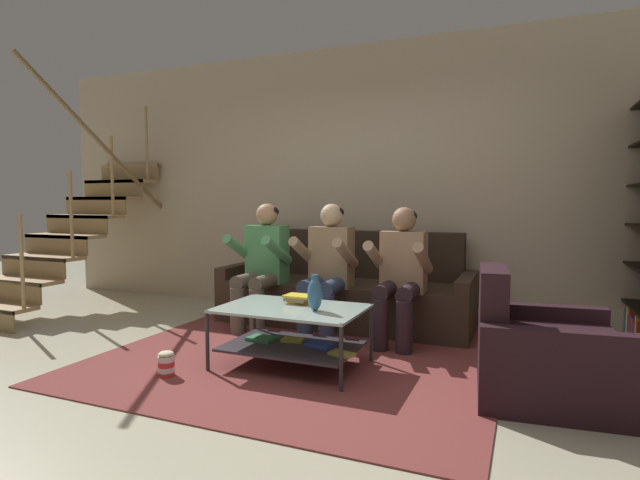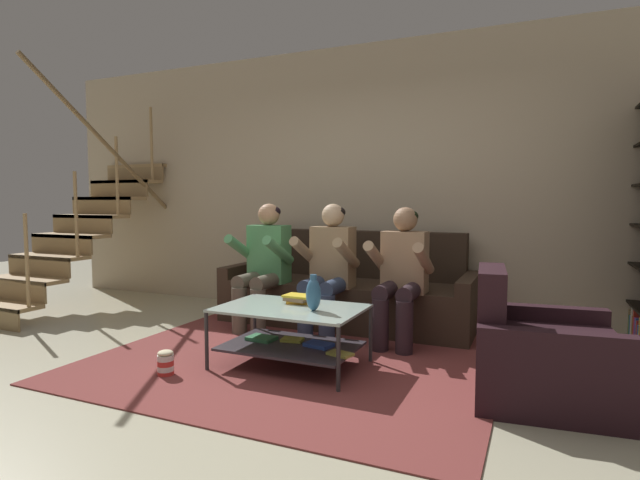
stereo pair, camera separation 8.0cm
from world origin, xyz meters
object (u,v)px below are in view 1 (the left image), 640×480
object	(u,v)px
person_seated_left	(262,261)
popcorn_tub	(166,364)
couch	(347,293)
person_seated_right	(401,270)
book_stack	(300,299)
person_seated_middle	(327,264)
coffee_table	(292,328)
armchair	(541,356)
vase	(315,294)

from	to	relation	value
person_seated_left	popcorn_tub	size ratio (longest dim) A/B	6.52
couch	person_seated_right	size ratio (longest dim) A/B	2.11
person_seated_left	popcorn_tub	xyz separation A→B (m)	(0.05, -1.44, -0.56)
book_stack	couch	bearing A→B (deg)	93.39
person_seated_middle	coffee_table	world-z (taller)	person_seated_middle
person_seated_left	person_seated_middle	xyz separation A→B (m)	(0.68, -0.00, -0.00)
couch	popcorn_tub	distance (m)	2.08
person_seated_right	popcorn_tub	world-z (taller)	person_seated_right
couch	person_seated_middle	size ratio (longest dim) A/B	2.07
person_seated_left	armchair	world-z (taller)	person_seated_left
armchair	person_seated_right	bearing A→B (deg)	142.18
vase	person_seated_right	bearing A→B (deg)	67.69
person_seated_right	armchair	world-z (taller)	person_seated_right
couch	person_seated_middle	distance (m)	0.63
person_seated_middle	book_stack	distance (m)	0.78
person_seated_left	popcorn_tub	world-z (taller)	person_seated_left
person_seated_left	book_stack	distance (m)	1.08
person_seated_middle	armchair	bearing A→B (deg)	-25.68
coffee_table	armchair	xyz separation A→B (m)	(1.69, 0.06, -0.02)
person_seated_left	person_seated_right	world-z (taller)	person_seated_left
couch	popcorn_tub	xyz separation A→B (m)	(-0.63, -1.97, -0.21)
book_stack	armchair	xyz separation A→B (m)	(1.69, -0.09, -0.21)
person_seated_right	couch	bearing A→B (deg)	142.10
person_seated_middle	person_seated_right	world-z (taller)	person_seated_middle
couch	person_seated_left	xyz separation A→B (m)	(-0.68, -0.52, 0.36)
popcorn_tub	vase	bearing A→B (deg)	28.06
person_seated_left	book_stack	size ratio (longest dim) A/B	5.27
person_seated_right	coffee_table	xyz separation A→B (m)	(-0.59, -0.90, -0.35)
couch	person_seated_left	bearing A→B (deg)	-142.23
couch	person_seated_left	world-z (taller)	person_seated_left
person_seated_right	armchair	size ratio (longest dim) A/B	1.33
book_stack	armchair	distance (m)	1.71
person_seated_middle	person_seated_right	bearing A→B (deg)	-0.21
person_seated_left	person_seated_right	bearing A→B (deg)	-0.11
person_seated_middle	vase	size ratio (longest dim) A/B	4.65
book_stack	popcorn_tub	size ratio (longest dim) A/B	1.24
person_seated_right	coffee_table	size ratio (longest dim) A/B	1.12
book_stack	person_seated_right	bearing A→B (deg)	51.43
popcorn_tub	armchair	bearing A→B (deg)	13.84
couch	coffee_table	size ratio (longest dim) A/B	2.37
armchair	person_seated_left	bearing A→B (deg)	160.82
coffee_table	popcorn_tub	world-z (taller)	coffee_table
person_seated_left	person_seated_right	distance (m)	1.35
vase	armchair	size ratio (longest dim) A/B	0.29
person_seated_left	coffee_table	xyz separation A→B (m)	(0.76, -0.91, -0.36)
person_seated_middle	couch	bearing A→B (deg)	90.00
couch	vase	world-z (taller)	couch
person_seated_left	couch	bearing A→B (deg)	37.77
person_seated_middle	book_stack	size ratio (longest dim) A/B	5.27
person_seated_right	person_seated_left	bearing A→B (deg)	179.89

